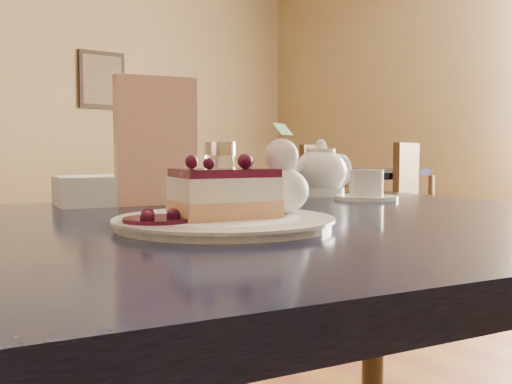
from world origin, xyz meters
TOP-DOWN VIEW (x-y plane):
  - main_table at (0.10, 0.29)m, footprint 1.42×1.07m
  - dessert_plate at (0.09, 0.23)m, footprint 0.28×0.28m
  - cheesecake_slice at (0.09, 0.23)m, footprint 0.14×0.11m
  - whipped_cream at (0.18, 0.23)m, footprint 0.08×0.08m
  - berry_sauce at (-0.00, 0.24)m, footprint 0.09×0.09m
  - tea_set at (0.56, 0.53)m, footprint 0.18×0.26m
  - menu_card at (0.16, 0.57)m, footprint 0.15×0.06m
  - sugar_shaker at (0.31, 0.58)m, footprint 0.06×0.06m
  - napkin_stack at (0.07, 0.64)m, footprint 0.15×0.15m
  - bg_table_far_right at (2.68, 2.47)m, footprint 1.28×1.90m

SIDE VIEW (x-z plane):
  - bg_table_far_right at x=2.68m, z-range -0.56..0.70m
  - main_table at x=0.10m, z-range 0.32..1.13m
  - dessert_plate at x=0.09m, z-range 0.81..0.82m
  - berry_sauce at x=0.00m, z-range 0.82..0.83m
  - napkin_stack at x=0.07m, z-range 0.81..0.86m
  - cheesecake_slice at x=0.09m, z-range 0.82..0.88m
  - whipped_cream at x=0.18m, z-range 0.82..0.89m
  - tea_set at x=0.56m, z-range 0.80..0.91m
  - sugar_shaker at x=0.31m, z-range 0.81..0.93m
  - menu_card at x=0.16m, z-range 0.81..1.04m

